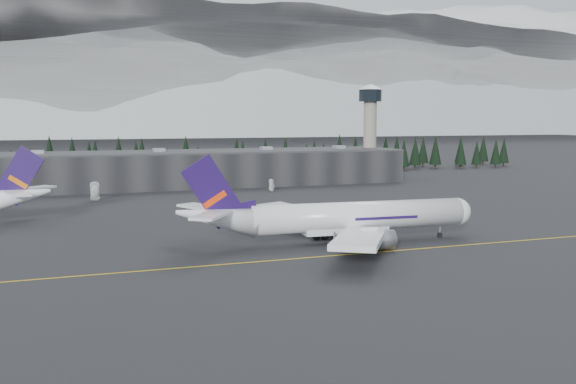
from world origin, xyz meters
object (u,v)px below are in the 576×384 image
object	(u,v)px
terminal	(187,169)
control_tower	(370,121)
jet_main	(333,218)
gse_vehicle_b	(272,189)
gse_vehicle_a	(95,198)

from	to	relation	value
terminal	control_tower	size ratio (longest dim) A/B	4.24
terminal	jet_main	distance (m)	116.62
control_tower	gse_vehicle_b	world-z (taller)	control_tower
terminal	gse_vehicle_b	bearing A→B (deg)	-49.90
jet_main	terminal	bearing A→B (deg)	96.89
terminal	gse_vehicle_a	bearing A→B (deg)	-136.15
jet_main	gse_vehicle_a	bearing A→B (deg)	119.43
gse_vehicle_a	gse_vehicle_b	size ratio (longest dim) A/B	1.35
control_tower	gse_vehicle_a	xyz separation A→B (m)	(-109.05, -35.71, -22.61)
jet_main	gse_vehicle_a	xyz separation A→B (m)	(-39.16, 83.79, -4.21)
gse_vehicle_b	gse_vehicle_a	bearing A→B (deg)	-110.83
control_tower	gse_vehicle_b	size ratio (longest dim) A/B	8.92
jet_main	gse_vehicle_b	bearing A→B (deg)	83.09
terminal	control_tower	xyz separation A→B (m)	(75.00, 3.00, 17.11)
gse_vehicle_a	gse_vehicle_b	distance (m)	57.24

